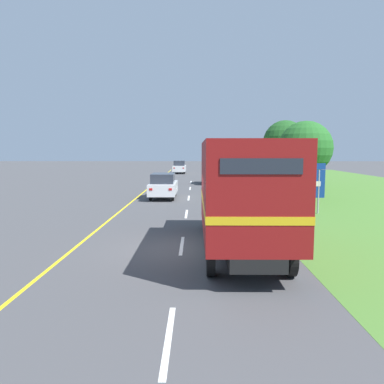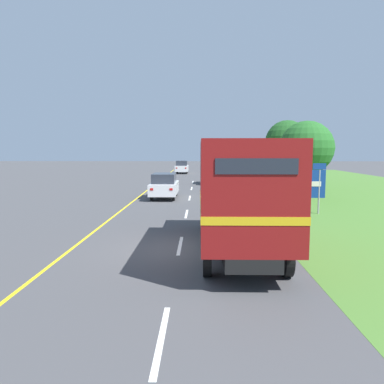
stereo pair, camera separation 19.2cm
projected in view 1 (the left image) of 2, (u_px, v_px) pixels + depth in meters
The scene contains 17 objects.
ground_plane at pixel (181, 249), 12.85m from camera, with size 200.00×200.00×0.00m, color #444447.
grass_shoulder at pixel (362, 193), 29.59m from camera, with size 20.00×69.06×0.01m, color #47752D.
edge_line_yellow at pixel (143, 193), 29.76m from camera, with size 0.12×69.06×0.01m, color yellow.
centre_dash_nearest at pixel (168, 338), 6.75m from camera, with size 0.12×2.60×0.01m, color white.
centre_dash_near at pixel (182, 245), 13.31m from camera, with size 0.12×2.60×0.01m, color white.
centre_dash_mid_a at pixel (186, 214), 19.87m from camera, with size 0.12×2.60×0.01m, color white.
centre_dash_mid_b at pixel (189, 198), 26.42m from camera, with size 0.12×2.60×0.01m, color white.
centre_dash_far at pixel (190, 188), 32.98m from camera, with size 0.12×2.60×0.01m, color white.
centre_dash_farthest at pixel (191, 182), 39.54m from camera, with size 0.12×2.60×0.01m, color white.
horse_trailer_truck at pixel (240, 191), 12.30m from camera, with size 2.50×8.32×3.64m.
lead_car_white at pixel (163, 185), 26.20m from camera, with size 1.80×4.32×1.75m.
lead_car_grey_ahead at pixel (211, 173), 37.46m from camera, with size 1.80×4.04×2.08m.
lead_car_white_ahead at pixel (179, 167), 53.96m from camera, with size 1.80×4.41×1.84m.
highway_sign at pixel (305, 184), 19.81m from camera, with size 2.13×0.09×2.68m.
roadside_tree_near at pixel (305, 148), 25.24m from camera, with size 3.63×3.63×5.33m.
roadside_tree_mid at pixel (316, 148), 31.75m from camera, with size 2.85×2.85×5.00m.
roadside_tree_far at pixel (285, 142), 38.60m from camera, with size 4.46×4.46×6.42m.
Camera 1 is at (0.49, -12.54, 3.38)m, focal length 35.00 mm.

